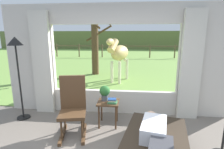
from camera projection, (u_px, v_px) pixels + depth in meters
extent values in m
cube|color=beige|center=(32.00, 60.00, 4.32)|extent=(1.15, 0.12, 2.55)
cube|color=beige|center=(205.00, 62.00, 3.92)|extent=(1.15, 0.12, 2.55)
cube|color=beige|center=(114.00, 101.00, 4.34)|extent=(2.90, 0.12, 0.55)
cube|color=beige|center=(114.00, 14.00, 3.89)|extent=(2.90, 0.12, 0.45)
cube|color=beige|center=(42.00, 64.00, 4.17)|extent=(0.44, 0.10, 2.40)
cube|color=beige|center=(191.00, 66.00, 3.83)|extent=(0.44, 0.10, 2.40)
cube|color=#759E47|center=(126.00, 57.00, 14.98)|extent=(36.00, 21.68, 0.02)
cube|color=#616D3C|center=(128.00, 40.00, 24.27)|extent=(36.00, 2.00, 2.40)
cube|color=#2D2319|center=(155.00, 147.00, 2.47)|extent=(1.22, 1.85, 0.18)
cube|color=silver|center=(154.00, 129.00, 2.57)|extent=(0.45, 0.66, 0.22)
sphere|color=tan|center=(151.00, 117.00, 2.94)|extent=(0.20, 0.20, 0.20)
cube|color=#4C331E|center=(72.00, 114.00, 3.26)|extent=(0.56, 0.56, 0.06)
cube|color=#4C331E|center=(73.00, 93.00, 3.39)|extent=(0.48, 0.15, 0.68)
cube|color=#4C331E|center=(63.00, 134.00, 3.33)|extent=(0.19, 0.68, 0.06)
cube|color=#4C331E|center=(84.00, 133.00, 3.37)|extent=(0.19, 0.68, 0.06)
cylinder|color=#4C331E|center=(61.00, 129.00, 3.12)|extent=(0.04, 0.04, 0.38)
cylinder|color=#4C331E|center=(82.00, 128.00, 3.15)|extent=(0.04, 0.04, 0.38)
cylinder|color=#4C331E|center=(65.00, 120.00, 3.47)|extent=(0.04, 0.04, 0.38)
cylinder|color=#4C331E|center=(83.00, 119.00, 3.50)|extent=(0.04, 0.04, 0.38)
cube|color=#4C331E|center=(108.00, 102.00, 3.65)|extent=(0.44, 0.44, 0.03)
cylinder|color=#4C331E|center=(99.00, 117.00, 3.56)|extent=(0.04, 0.04, 0.49)
cylinder|color=#4C331E|center=(116.00, 118.00, 3.53)|extent=(0.04, 0.04, 0.49)
cylinder|color=#4C331E|center=(102.00, 110.00, 3.89)|extent=(0.04, 0.04, 0.49)
cylinder|color=#4C331E|center=(117.00, 111.00, 3.86)|extent=(0.04, 0.04, 0.49)
cylinder|color=#4C5156|center=(105.00, 98.00, 3.70)|extent=(0.14, 0.14, 0.12)
sphere|color=#2D6B2D|center=(105.00, 91.00, 3.67)|extent=(0.22, 0.22, 0.22)
cube|color=#337247|center=(113.00, 102.00, 3.57)|extent=(0.20, 0.17, 0.03)
cube|color=beige|center=(112.00, 100.00, 3.58)|extent=(0.17, 0.13, 0.03)
cube|color=#23478C|center=(112.00, 99.00, 3.57)|extent=(0.18, 0.14, 0.02)
cylinder|color=black|center=(24.00, 117.00, 4.06)|extent=(0.28, 0.28, 0.03)
cylinder|color=black|center=(20.00, 83.00, 3.89)|extent=(0.04, 0.04, 1.65)
cone|color=black|center=(15.00, 41.00, 3.69)|extent=(0.32, 0.32, 0.18)
ellipsoid|color=tan|center=(120.00, 53.00, 7.06)|extent=(0.92, 1.35, 0.60)
cylinder|color=tan|center=(113.00, 46.00, 6.39)|extent=(0.44, 0.65, 0.53)
ellipsoid|color=tan|center=(110.00, 42.00, 6.14)|extent=(0.34, 0.52, 0.24)
cube|color=beige|center=(114.00, 45.00, 6.45)|extent=(0.21, 0.43, 0.32)
cylinder|color=beige|center=(125.00, 55.00, 7.63)|extent=(0.13, 0.13, 0.55)
cylinder|color=beige|center=(119.00, 73.00, 6.78)|extent=(0.11, 0.11, 0.85)
cylinder|color=beige|center=(112.00, 72.00, 6.91)|extent=(0.11, 0.11, 0.85)
cylinder|color=beige|center=(127.00, 69.00, 7.53)|extent=(0.11, 0.11, 0.85)
cylinder|color=beige|center=(120.00, 69.00, 7.66)|extent=(0.11, 0.11, 0.85)
cylinder|color=#4C3823|center=(95.00, 46.00, 8.27)|extent=(0.32, 0.32, 2.71)
cylinder|color=#47331E|center=(92.00, 13.00, 7.62)|extent=(0.78, 0.13, 0.74)
cylinder|color=#47331E|center=(87.00, 19.00, 7.57)|extent=(1.26, 0.64, 0.88)
cylinder|color=#47331E|center=(100.00, 17.00, 7.65)|extent=(0.95, 0.87, 0.62)
cylinder|color=#47331E|center=(99.00, 33.00, 8.63)|extent=(1.34, 0.33, 0.79)
cylinder|color=brown|center=(35.00, 50.00, 15.58)|extent=(0.10, 0.10, 1.10)
cylinder|color=brown|center=(57.00, 50.00, 15.38)|extent=(0.10, 0.10, 1.10)
cylinder|color=brown|center=(79.00, 51.00, 15.18)|extent=(0.10, 0.10, 1.10)
cylinder|color=brown|center=(102.00, 51.00, 14.98)|extent=(0.10, 0.10, 1.10)
cylinder|color=brown|center=(126.00, 51.00, 14.78)|extent=(0.10, 0.10, 1.10)
cylinder|color=brown|center=(150.00, 51.00, 14.59)|extent=(0.10, 0.10, 1.10)
cylinder|color=brown|center=(175.00, 51.00, 14.39)|extent=(0.10, 0.10, 1.10)
cylinder|color=brown|center=(200.00, 52.00, 14.19)|extent=(0.10, 0.10, 1.10)
cube|color=brown|center=(126.00, 46.00, 14.70)|extent=(16.00, 0.06, 0.08)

